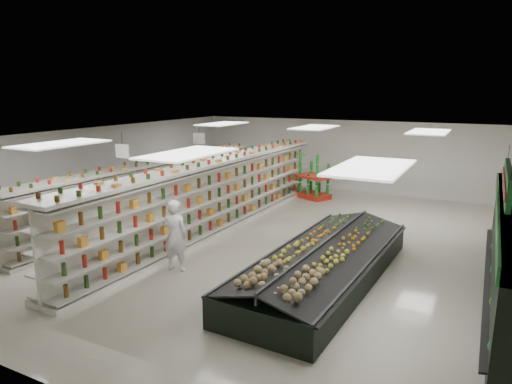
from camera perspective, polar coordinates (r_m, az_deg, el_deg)
The scene contains 14 objects.
floor at distance 14.19m, azimuth 1.40°, elevation -5.92°, with size 16.00×16.00×0.00m, color beige.
ceiling at distance 13.52m, azimuth 1.48°, elevation 7.04°, with size 14.00×16.00×0.02m, color white.
wall_back at distance 21.15m, azimuth 10.95°, elevation 4.48°, with size 14.00×0.02×3.20m, color white.
wall_front at distance 7.72m, azimuth -25.92°, elevation -10.90°, with size 14.00×0.02×3.20m, color white.
wall_left at distance 17.90m, azimuth -19.19°, elevation 2.55°, with size 0.02×16.00×3.20m, color white.
aisle_sign_near at distance 14.09m, azimuth -16.33°, elevation 4.93°, with size 0.52×0.06×0.75m.
aisle_sign_far at distance 17.19m, azimuth -7.12°, elevation 6.65°, with size 0.52×0.06×0.75m.
hortifruti_banner at distance 10.79m, azimuth 28.90°, elevation 1.09°, with size 0.12×3.20×0.95m.
gondola_left at distance 16.78m, azimuth -12.59°, elevation -0.01°, with size 1.29×11.74×2.03m.
gondola_center at distance 15.02m, azimuth -4.96°, elevation -0.72°, with size 1.34×13.35×2.31m.
produce_island at distance 11.22m, azimuth 8.48°, elevation -8.74°, with size 2.73×6.78×1.00m.
soda_endcap at distance 19.48m, azimuth 7.26°, elevation 1.72°, with size 1.65×1.44×1.77m.
shopper_main at distance 11.73m, azimuth -10.10°, elevation -5.35°, with size 0.68×0.45×1.86m, color white.
shopper_background at distance 20.06m, azimuth -3.27°, elevation 2.31°, with size 0.90×0.56×1.85m, color tan.
Camera 1 is at (5.85, -12.12, 4.52)m, focal length 32.00 mm.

